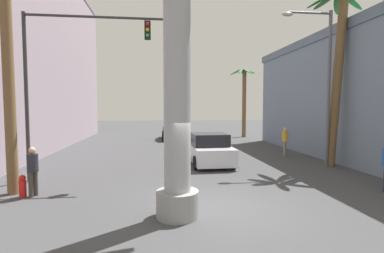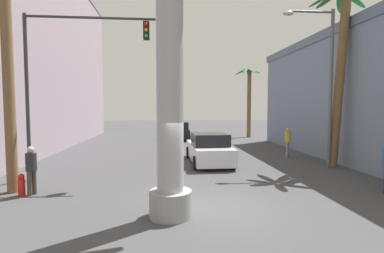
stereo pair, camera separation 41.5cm
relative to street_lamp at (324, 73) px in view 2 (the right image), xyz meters
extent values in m
plane|color=#424244|center=(-6.18, 4.81, -4.48)|extent=(93.04, 93.04, 0.00)
cube|color=#9E8C99|center=(-17.44, 7.12, 1.85)|extent=(6.41, 27.11, 12.65)
cylinder|color=#9E9EA3|center=(-7.32, -5.79, 0.43)|extent=(0.70, 0.70, 9.83)
cylinder|color=gray|center=(-7.32, -5.79, -4.13)|extent=(1.12, 1.12, 0.70)
cylinder|color=#59595E|center=(0.37, 0.00, -0.76)|extent=(0.16, 0.16, 7.43)
cylinder|color=#59595E|center=(-0.70, 0.00, 2.80)|extent=(2.16, 0.10, 0.10)
ellipsoid|color=beige|center=(-1.78, 0.00, 2.70)|extent=(0.56, 0.28, 0.20)
cylinder|color=#333333|center=(-12.74, -1.40, -1.26)|extent=(0.14, 0.14, 6.45)
cylinder|color=#333333|center=(-10.05, -1.40, 1.87)|extent=(5.39, 0.10, 0.10)
cube|color=black|center=(-8.16, -1.40, 1.42)|extent=(0.24, 0.24, 0.70)
sphere|color=red|center=(-8.16, -1.53, 1.64)|extent=(0.14, 0.14, 0.14)
sphere|color=yellow|center=(-8.16, -1.53, 1.42)|extent=(0.14, 0.14, 0.14)
sphere|color=green|center=(-8.16, -1.53, 1.20)|extent=(0.14, 0.14, 0.14)
cylinder|color=black|center=(-6.10, 3.30, -4.16)|extent=(0.23, 0.64, 0.64)
cylinder|color=black|center=(-4.34, 3.34, -4.16)|extent=(0.23, 0.64, 0.64)
cylinder|color=black|center=(-6.03, 0.06, -4.16)|extent=(0.23, 0.64, 0.64)
cylinder|color=black|center=(-4.26, 0.10, -4.16)|extent=(0.23, 0.64, 0.64)
cube|color=silver|center=(-5.18, 1.70, -3.92)|extent=(1.97, 4.67, 0.80)
cube|color=black|center=(-5.18, 1.36, -3.22)|extent=(1.76, 1.98, 0.60)
cylinder|color=black|center=(-7.13, 15.07, -4.16)|extent=(0.24, 0.65, 0.64)
cylinder|color=black|center=(-5.28, 15.02, -4.16)|extent=(0.24, 0.65, 0.64)
cylinder|color=black|center=(-7.22, 11.72, -4.16)|extent=(0.24, 0.65, 0.64)
cylinder|color=black|center=(-5.37, 11.67, -4.16)|extent=(0.24, 0.65, 0.64)
cube|color=black|center=(-6.25, 13.37, -3.92)|extent=(2.08, 4.84, 0.80)
cube|color=black|center=(-6.25, 13.37, -3.22)|extent=(1.86, 2.68, 0.60)
cylinder|color=brown|center=(0.82, 0.05, -0.33)|extent=(0.88, 0.47, 8.30)
ellipsoid|color=#2C672D|center=(1.26, 0.89, 3.59)|extent=(1.05, 1.33, 0.82)
ellipsoid|color=#31672D|center=(0.63, 0.98, 3.70)|extent=(0.78, 1.51, 0.49)
cylinder|color=brown|center=(-12.65, -2.96, -0.39)|extent=(0.44, 0.47, 8.20)
cylinder|color=brown|center=(0.70, 14.75, -1.24)|extent=(0.53, 0.86, 6.49)
ellipsoid|color=#286E2D|center=(1.11, 14.76, 1.87)|extent=(1.30, 0.48, 0.51)
ellipsoid|color=#256D2D|center=(0.79, 15.38, 1.78)|extent=(0.90, 1.20, 0.76)
ellipsoid|color=#2A712D|center=(0.04, 15.31, 1.86)|extent=(1.10, 1.19, 0.55)
ellipsoid|color=#20602D|center=(-0.18, 14.72, 1.78)|extent=(1.22, 0.55, 0.76)
ellipsoid|color=#2B662D|center=(0.13, 14.26, 1.82)|extent=(0.93, 1.23, 0.67)
ellipsoid|color=#1E682D|center=(0.86, 14.31, 1.81)|extent=(1.03, 1.17, 0.70)
cylinder|color=#3F3833|center=(-11.79, -3.31, -4.08)|extent=(0.14, 0.14, 0.81)
cylinder|color=#3F3833|center=(-11.86, -3.50, -4.08)|extent=(0.14, 0.14, 0.81)
cylinder|color=#26262D|center=(-11.82, -3.40, -3.38)|extent=(0.45, 0.45, 0.58)
sphere|color=tan|center=(-11.82, -3.40, -2.98)|extent=(0.22, 0.22, 0.22)
cylinder|color=gray|center=(-0.32, 3.16, -4.04)|extent=(0.14, 0.14, 0.88)
cylinder|color=gray|center=(-0.42, 2.99, -4.04)|extent=(0.14, 0.14, 0.88)
cylinder|color=gold|center=(-0.37, 3.07, -3.30)|extent=(0.46, 0.46, 0.59)
sphere|color=tan|center=(-0.37, 3.07, -2.90)|extent=(0.22, 0.22, 0.22)
cylinder|color=red|center=(-12.14, -3.42, -4.21)|extent=(0.22, 0.22, 0.55)
sphere|color=red|center=(-12.14, -3.42, -3.86)|extent=(0.20, 0.20, 0.20)
camera|label=1|loc=(-7.89, -13.49, -1.58)|focal=28.00mm
camera|label=2|loc=(-7.48, -13.54, -1.58)|focal=28.00mm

